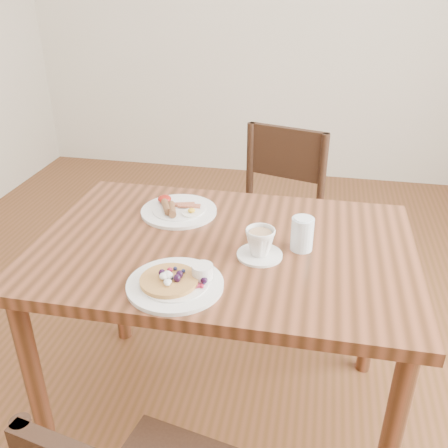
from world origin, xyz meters
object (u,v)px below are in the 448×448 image
at_px(breakfast_plate, 178,210).
at_px(dining_table, 224,269).
at_px(chair_far, 273,216).
at_px(water_glass, 302,234).
at_px(teacup_saucer, 260,244).
at_px(pancake_plate, 177,282).

bearing_deg(breakfast_plate, dining_table, -41.64).
relative_size(chair_far, water_glass, 8.26).
distance_m(dining_table, water_glass, 0.29).
bearing_deg(dining_table, water_glass, 3.32).
relative_size(dining_table, teacup_saucer, 8.57).
xyz_separation_m(dining_table, pancake_plate, (-0.08, -0.26, 0.11)).
bearing_deg(breakfast_plate, pancake_plate, -74.31).
bearing_deg(chair_far, water_glass, 117.78).
distance_m(chair_far, water_glass, 0.80).
height_order(dining_table, water_glass, water_glass).
distance_m(chair_far, pancake_plate, 1.04).
bearing_deg(water_glass, chair_far, 102.17).
relative_size(dining_table, water_glass, 11.27).
xyz_separation_m(chair_far, teacup_saucer, (0.03, -0.79, 0.30)).
bearing_deg(water_glass, dining_table, -176.68).
distance_m(breakfast_plate, water_glass, 0.48).
distance_m(pancake_plate, water_glass, 0.43).
height_order(dining_table, pancake_plate, pancake_plate).
bearing_deg(teacup_saucer, chair_far, 92.43).
height_order(dining_table, teacup_saucer, teacup_saucer).
relative_size(breakfast_plate, water_glass, 2.54).
xyz_separation_m(pancake_plate, teacup_saucer, (0.20, 0.20, 0.03)).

